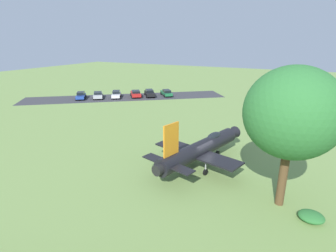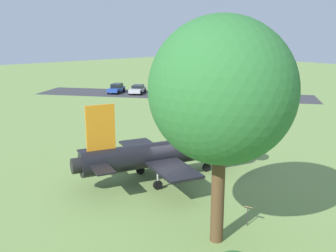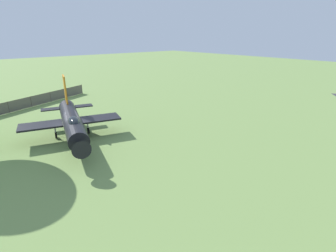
{
  "view_description": "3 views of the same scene",
  "coord_description": "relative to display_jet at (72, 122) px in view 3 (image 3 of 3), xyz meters",
  "views": [
    {
      "loc": [
        22.71,
        7.96,
        11.99
      ],
      "look_at": [
        -6.04,
        -6.54,
        1.5
      ],
      "focal_mm": 28.26,
      "sensor_mm": 36.0,
      "label": 1
    },
    {
      "loc": [
        15.96,
        18.87,
        9.75
      ],
      "look_at": [
        -6.04,
        -6.54,
        1.5
      ],
      "focal_mm": 41.53,
      "sensor_mm": 36.0,
      "label": 2
    },
    {
      "loc": [
        -23.27,
        7.99,
        9.43
      ],
      "look_at": [
        -6.04,
        -6.54,
        1.5
      ],
      "focal_mm": 28.03,
      "sensor_mm": 36.0,
      "label": 3
    }
  ],
  "objects": [
    {
      "name": "display_jet",
      "position": [
        0.0,
        0.0,
        0.0
      ],
      "size": [
        12.92,
        9.29,
        5.44
      ],
      "rotation": [
        0.0,
        0.0,
        2.87
      ],
      "color": "black",
      "rests_on": "ground_plane"
    },
    {
      "name": "ground_plane",
      "position": [
        0.33,
        -0.09,
        -1.86
      ],
      "size": [
        200.0,
        200.0,
        0.0
      ],
      "primitive_type": "plane",
      "color": "#75934C"
    }
  ]
}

